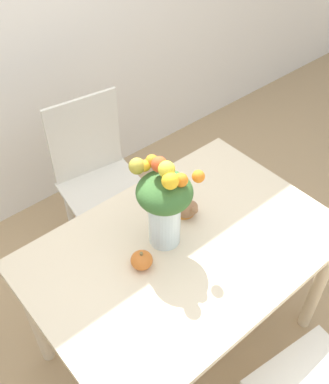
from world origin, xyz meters
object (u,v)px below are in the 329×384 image
at_px(pumpkin, 142,260).
at_px(turkey_figurine, 186,207).
at_px(dining_chair_near_window, 100,181).
at_px(flower_vase, 164,203).

distance_m(pumpkin, turkey_figurine, 0.33).
bearing_deg(dining_chair_near_window, turkey_figurine, -79.46).
bearing_deg(turkey_figurine, pumpkin, -163.06).
distance_m(flower_vase, dining_chair_near_window, 0.84).
relative_size(flower_vase, pumpkin, 4.89).
distance_m(flower_vase, pumpkin, 0.23).
height_order(flower_vase, dining_chair_near_window, flower_vase).
bearing_deg(pumpkin, flower_vase, 16.88).
relative_size(pumpkin, turkey_figurine, 0.67).
bearing_deg(dining_chair_near_window, flower_vase, -92.87).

